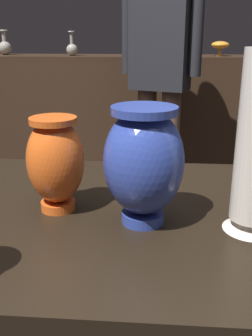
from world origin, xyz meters
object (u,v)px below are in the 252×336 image
object	(u,v)px
shelf_vase_far_left	(5,46)
shelf_vase_right	(220,45)
shelf_vase_center	(146,41)
shelf_vase_left	(72,48)
vase_left_accent	(55,162)
visitor_center_back	(160,60)
vase_centerpiece	(144,161)

from	to	relation	value
shelf_vase_far_left	shelf_vase_right	xyz separation A→B (m)	(1.56, -0.05, 0.01)
shelf_vase_center	shelf_vase_right	world-z (taller)	shelf_vase_center
shelf_vase_right	shelf_vase_left	bearing A→B (deg)	-178.24
vase_left_accent	visitor_center_back	distance (m)	1.59
shelf_vase_left	shelf_vase_right	size ratio (longest dim) A/B	1.34
shelf_vase_left	shelf_vase_center	size ratio (longest dim) A/B	1.06
vase_centerpiece	shelf_vase_left	size ratio (longest dim) A/B	1.33
shelf_vase_center	shelf_vase_left	bearing A→B (deg)	-174.05
shelf_vase_far_left	shelf_vase_right	world-z (taller)	shelf_vase_far_left
shelf_vase_left	shelf_vase_right	distance (m)	1.04
shelf_vase_right	visitor_center_back	bearing A→B (deg)	-124.96
shelf_vase_center	shelf_vase_far_left	bearing A→B (deg)	178.36
vase_left_accent	shelf_vase_far_left	distance (m)	2.42
vase_left_accent	visitor_center_back	size ratio (longest dim) A/B	0.11
vase_left_accent	shelf_vase_left	world-z (taller)	shelf_vase_left
visitor_center_back	vase_left_accent	bearing A→B (deg)	101.86
vase_centerpiece	shelf_vase_center	size ratio (longest dim) A/B	1.41
vase_left_accent	shelf_vase_right	bearing A→B (deg)	73.91
vase_centerpiece	shelf_vase_left	xyz separation A→B (m)	(-0.59, 2.18, 0.12)
vase_left_accent	shelf_vase_left	bearing A→B (deg)	100.91
vase_centerpiece	visitor_center_back	distance (m)	1.62
vase_left_accent	shelf_vase_right	xyz separation A→B (m)	(0.63, 2.17, 0.16)
vase_centerpiece	shelf_vase_right	size ratio (longest dim) A/B	1.78
vase_centerpiece	shelf_vase_center	distance (m)	2.24
shelf_vase_right	vase_left_accent	bearing A→B (deg)	-106.09
vase_centerpiece	visitor_center_back	size ratio (longest dim) A/B	0.13
shelf_vase_right	visitor_center_back	world-z (taller)	visitor_center_back
shelf_vase_center	shelf_vase_far_left	world-z (taller)	shelf_vase_far_left
shelf_vase_right	shelf_vase_center	bearing A→B (deg)	177.55
shelf_vase_center	visitor_center_back	xyz separation A→B (m)	(0.10, -0.62, -0.09)
shelf_vase_left	shelf_vase_center	xyz separation A→B (m)	(0.52, 0.05, 0.05)
vase_centerpiece	shelf_vase_far_left	distance (m)	2.52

